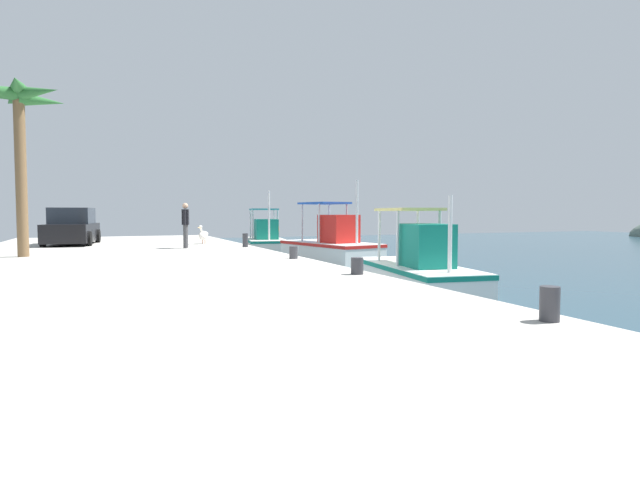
{
  "coord_description": "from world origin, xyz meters",
  "views": [
    {
      "loc": [
        13.11,
        -5.47,
        2.14
      ],
      "look_at": [
        -5.67,
        2.51,
        1.05
      ],
      "focal_mm": 28.17,
      "sensor_mm": 36.0,
      "label": 1
    }
  ],
  "objects_px": {
    "fishing_boat_nearest": "(265,241)",
    "fishing_boat_second": "(331,247)",
    "mooring_bollard_nearest": "(245,240)",
    "fisherman_standing": "(185,223)",
    "pelican": "(203,235)",
    "parked_car": "(72,228)",
    "mooring_bollard_third": "(357,266)",
    "fishing_boat_third": "(417,268)",
    "mooring_bollard_second": "(293,253)",
    "mooring_bollard_fourth": "(550,304)",
    "palm_tree": "(17,110)"
  },
  "relations": [
    {
      "from": "fishing_boat_nearest",
      "to": "fishing_boat_second",
      "type": "bearing_deg",
      "value": 5.72
    },
    {
      "from": "mooring_bollard_nearest",
      "to": "fishing_boat_nearest",
      "type": "bearing_deg",
      "value": 157.41
    },
    {
      "from": "fishing_boat_nearest",
      "to": "fisherman_standing",
      "type": "xyz_separation_m",
      "value": [
        6.77,
        -5.2,
        1.14
      ]
    },
    {
      "from": "pelican",
      "to": "fisherman_standing",
      "type": "bearing_deg",
      "value": -24.18
    },
    {
      "from": "fisherman_standing",
      "to": "parked_car",
      "type": "distance_m",
      "value": 5.93
    },
    {
      "from": "fishing_boat_nearest",
      "to": "parked_car",
      "type": "bearing_deg",
      "value": -74.81
    },
    {
      "from": "fishing_boat_nearest",
      "to": "mooring_bollard_nearest",
      "type": "bearing_deg",
      "value": -22.59
    },
    {
      "from": "mooring_bollard_third",
      "to": "fishing_boat_nearest",
      "type": "bearing_deg",
      "value": 170.02
    },
    {
      "from": "fishing_boat_second",
      "to": "mooring_bollard_nearest",
      "type": "relative_size",
      "value": 9.69
    },
    {
      "from": "fishing_boat_nearest",
      "to": "fishing_boat_third",
      "type": "xyz_separation_m",
      "value": [
        14.77,
        -0.08,
        -0.0
      ]
    },
    {
      "from": "mooring_bollard_second",
      "to": "fisherman_standing",
      "type": "bearing_deg",
      "value": -159.0
    },
    {
      "from": "pelican",
      "to": "mooring_bollard_fourth",
      "type": "height_order",
      "value": "pelican"
    },
    {
      "from": "pelican",
      "to": "mooring_bollard_third",
      "type": "bearing_deg",
      "value": 5.41
    },
    {
      "from": "fishing_boat_third",
      "to": "mooring_bollard_third",
      "type": "bearing_deg",
      "value": -55.71
    },
    {
      "from": "pelican",
      "to": "palm_tree",
      "type": "distance_m",
      "value": 8.67
    },
    {
      "from": "mooring_bollard_third",
      "to": "palm_tree",
      "type": "bearing_deg",
      "value": -136.97
    },
    {
      "from": "parked_car",
      "to": "palm_tree",
      "type": "height_order",
      "value": "palm_tree"
    },
    {
      "from": "palm_tree",
      "to": "fisherman_standing",
      "type": "bearing_deg",
      "value": 110.57
    },
    {
      "from": "fishing_boat_second",
      "to": "pelican",
      "type": "xyz_separation_m",
      "value": [
        -2.88,
        -4.84,
        0.49
      ]
    },
    {
      "from": "mooring_bollard_third",
      "to": "parked_car",
      "type": "bearing_deg",
      "value": -155.68
    },
    {
      "from": "pelican",
      "to": "parked_car",
      "type": "relative_size",
      "value": 0.21
    },
    {
      "from": "fishing_boat_second",
      "to": "mooring_bollard_fourth",
      "type": "bearing_deg",
      "value": -14.03
    },
    {
      "from": "fishing_boat_third",
      "to": "mooring_bollard_third",
      "type": "relative_size",
      "value": 14.93
    },
    {
      "from": "mooring_bollard_nearest",
      "to": "mooring_bollard_fourth",
      "type": "xyz_separation_m",
      "value": [
        14.84,
        0.0,
        -0.05
      ]
    },
    {
      "from": "fishing_boat_second",
      "to": "fishing_boat_third",
      "type": "bearing_deg",
      "value": -6.11
    },
    {
      "from": "fishing_boat_second",
      "to": "mooring_bollard_fourth",
      "type": "xyz_separation_m",
      "value": [
        14.68,
        -3.67,
        0.31
      ]
    },
    {
      "from": "fishing_boat_second",
      "to": "fishing_boat_third",
      "type": "xyz_separation_m",
      "value": [
        7.54,
        -0.81,
        -0.1
      ]
    },
    {
      "from": "fishing_boat_second",
      "to": "parked_car",
      "type": "height_order",
      "value": "fishing_boat_second"
    },
    {
      "from": "mooring_bollard_nearest",
      "to": "mooring_bollard_third",
      "type": "xyz_separation_m",
      "value": [
        9.65,
        0.0,
        -0.09
      ]
    },
    {
      "from": "palm_tree",
      "to": "mooring_bollard_third",
      "type": "bearing_deg",
      "value": 43.03
    },
    {
      "from": "mooring_bollard_fourth",
      "to": "fisherman_standing",
      "type": "bearing_deg",
      "value": -171.52
    },
    {
      "from": "pelican",
      "to": "mooring_bollard_nearest",
      "type": "bearing_deg",
      "value": 23.27
    },
    {
      "from": "mooring_bollard_third",
      "to": "mooring_bollard_fourth",
      "type": "relative_size",
      "value": 0.85
    },
    {
      "from": "fishing_boat_third",
      "to": "fisherman_standing",
      "type": "xyz_separation_m",
      "value": [
        -8.0,
        -5.12,
        1.14
      ]
    },
    {
      "from": "mooring_bollard_nearest",
      "to": "mooring_bollard_fourth",
      "type": "distance_m",
      "value": 14.84
    },
    {
      "from": "mooring_bollard_third",
      "to": "fishing_boat_third",
      "type": "bearing_deg",
      "value": 124.29
    },
    {
      "from": "parked_car",
      "to": "mooring_bollard_third",
      "type": "relative_size",
      "value": 11.55
    },
    {
      "from": "fishing_boat_third",
      "to": "mooring_bollard_second",
      "type": "bearing_deg",
      "value": -126.58
    },
    {
      "from": "pelican",
      "to": "mooring_bollard_nearest",
      "type": "xyz_separation_m",
      "value": [
        2.72,
        1.17,
        -0.13
      ]
    },
    {
      "from": "fishing_boat_nearest",
      "to": "mooring_bollard_third",
      "type": "height_order",
      "value": "fishing_boat_nearest"
    },
    {
      "from": "fishing_boat_third",
      "to": "parked_car",
      "type": "xyz_separation_m",
      "value": [
        -12.23,
        -9.27,
        0.91
      ]
    },
    {
      "from": "fishing_boat_second",
      "to": "mooring_bollard_fourth",
      "type": "relative_size",
      "value": 12.04
    },
    {
      "from": "parked_car",
      "to": "fisherman_standing",
      "type": "bearing_deg",
      "value": 44.46
    },
    {
      "from": "parked_car",
      "to": "fishing_boat_second",
      "type": "bearing_deg",
      "value": 65.03
    },
    {
      "from": "fishing_boat_nearest",
      "to": "pelican",
      "type": "bearing_deg",
      "value": -43.4
    },
    {
      "from": "mooring_bollard_second",
      "to": "mooring_bollard_fourth",
      "type": "xyz_separation_m",
      "value": [
        9.26,
        0.0,
        0.03
      ]
    },
    {
      "from": "fishing_boat_third",
      "to": "mooring_bollard_third",
      "type": "height_order",
      "value": "fishing_boat_third"
    },
    {
      "from": "fishing_boat_third",
      "to": "pelican",
      "type": "height_order",
      "value": "fishing_boat_third"
    },
    {
      "from": "fisherman_standing",
      "to": "mooring_bollard_nearest",
      "type": "distance_m",
      "value": 2.38
    },
    {
      "from": "fishing_boat_nearest",
      "to": "mooring_bollard_third",
      "type": "bearing_deg",
      "value": -9.98
    }
  ]
}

